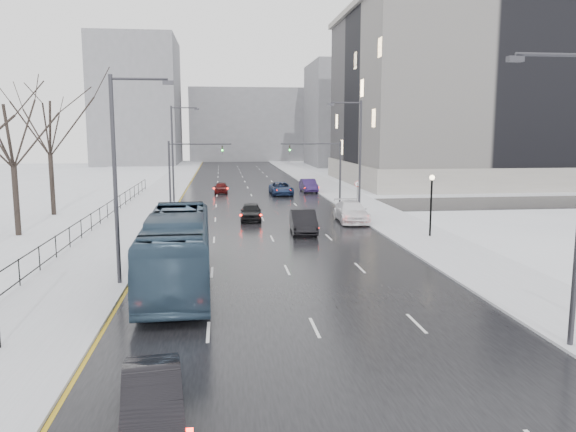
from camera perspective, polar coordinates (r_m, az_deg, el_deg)
name	(u,v)px	position (r m, az deg, el deg)	size (l,w,h in m)	color
road	(250,193)	(67.62, -3.84, 2.30)	(16.00, 150.00, 0.04)	black
cross_road	(257,207)	(55.73, -3.20, 0.96)	(130.00, 10.00, 0.04)	black
sidewalk_left	(162,194)	(67.90, -12.73, 2.19)	(5.00, 150.00, 0.16)	silver
sidewalk_right	(336,192)	(68.95, 4.92, 2.46)	(5.00, 150.00, 0.16)	silver
park_strip	(78,195)	(69.54, -20.54, 1.98)	(14.00, 150.00, 0.12)	white
tree_park_d	(19,237)	(44.20, -25.67, -1.91)	(8.75, 8.75, 12.50)	black
tree_park_e	(54,216)	(53.74, -22.67, 0.00)	(9.45, 9.45, 13.50)	black
iron_fence	(74,233)	(38.90, -20.95, -1.60)	(0.06, 70.00, 1.30)	black
streetlight_r_near	(576,186)	(20.75, 27.20, 2.70)	(2.95, 0.25, 10.00)	#2D2D33
streetlight_r_mid	(357,153)	(48.56, 7.07, 6.42)	(2.95, 0.25, 10.00)	#2D2D33
streetlight_l_near	(120,170)	(27.61, -16.74, 4.51)	(2.95, 0.25, 10.00)	#2D2D33
streetlight_l_far	(175,149)	(59.35, -11.44, 6.70)	(2.95, 0.25, 10.00)	#2D2D33
lamppost_r_mid	(431,197)	(40.08, 14.36, 1.93)	(0.36, 0.36, 4.28)	black
mast_signal_right	(330,165)	(56.26, 4.26, 5.21)	(6.10, 0.33, 6.50)	#2D2D33
mast_signal_left	(181,166)	(55.37, -10.85, 5.02)	(6.10, 0.33, 6.50)	#2D2D33
no_uturn_sign	(357,187)	(52.91, 7.06, 2.99)	(0.60, 0.06, 2.70)	#2D2D33
civic_building	(486,105)	(88.04, 19.45, 10.59)	(41.00, 31.00, 24.80)	gray
bldg_far_right	(364,115)	(126.16, 7.78, 10.15)	(24.00, 20.00, 22.00)	slate
bldg_far_left	(137,102)	(133.60, -15.04, 11.13)	(18.00, 22.00, 28.00)	slate
bldg_far_center	(250,125)	(147.33, -3.93, 9.19)	(30.00, 18.00, 18.00)	slate
sedan_left_near	(152,397)	(15.33, -13.62, -17.46)	(1.48, 4.24, 1.40)	black
bus	(177,250)	(27.34, -11.18, -3.39)	(2.97, 12.68, 3.53)	#2B4054
sedan_center_near	(251,212)	(46.90, -3.79, 0.44)	(1.73, 4.29, 1.46)	black
sedan_right_near	(303,222)	(41.03, 1.56, -0.57)	(1.77, 5.06, 1.67)	black
sedan_right_cross	(281,189)	(65.78, -0.70, 2.81)	(2.46, 5.33, 1.48)	navy
sedan_right_far	(351,212)	(46.29, 6.45, 0.43)	(2.34, 5.76, 1.67)	white
sedan_center_far	(221,188)	(68.15, -6.82, 2.89)	(1.57, 3.91, 1.33)	#440B0C
sedan_right_distant	(309,185)	(69.07, 2.10, 3.12)	(1.66, 4.77, 1.57)	#29194C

